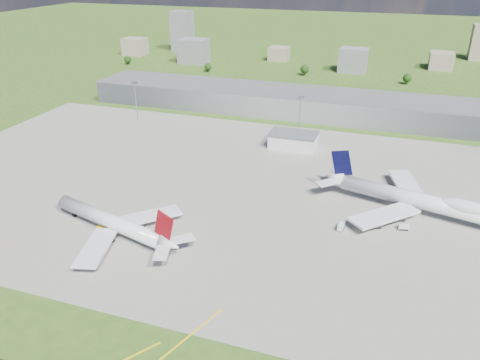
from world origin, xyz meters
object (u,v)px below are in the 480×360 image
(airliner_red_twin, at_px, (114,223))
(van_white_far, at_px, (404,227))
(tug_yellow, at_px, (101,229))
(airliner_blue_quad, at_px, (420,201))
(van_white_near, at_px, (341,227))

(airliner_red_twin, relative_size, van_white_far, 15.30)
(tug_yellow, distance_m, van_white_far, 121.63)
(airliner_blue_quad, distance_m, tug_yellow, 133.04)
(airliner_blue_quad, bearing_deg, van_white_near, -126.85)
(tug_yellow, height_order, van_white_near, van_white_near)
(airliner_red_twin, xyz_separation_m, van_white_far, (108.11, 40.06, -3.95))
(airliner_red_twin, distance_m, tug_yellow, 8.02)
(airliner_red_twin, xyz_separation_m, van_white_near, (84.20, 32.09, -3.82))
(tug_yellow, relative_size, van_white_far, 0.81)
(airliner_red_twin, height_order, van_white_far, airliner_red_twin)
(airliner_blue_quad, height_order, van_white_near, airliner_blue_quad)
(van_white_near, bearing_deg, airliner_red_twin, 116.29)
(airliner_red_twin, xyz_separation_m, tug_yellow, (-6.84, 0.31, -4.17))
(airliner_blue_quad, distance_m, van_white_far, 17.70)
(airliner_blue_quad, xyz_separation_m, van_white_near, (-29.63, -23.98, -4.80))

